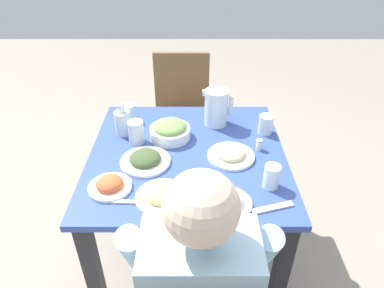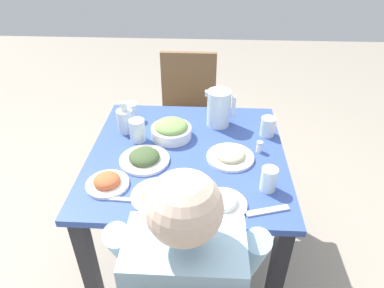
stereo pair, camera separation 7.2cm
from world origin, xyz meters
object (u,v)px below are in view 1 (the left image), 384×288
dining_table (187,173)px  plate_dolmas (145,159)px  diner_near (198,283)px  water_pitcher (216,107)px  plate_rice_curry (110,185)px  salad_bowl (170,130)px  water_glass_far_right (265,124)px  water_glass_far_left (136,132)px  plate_fries (162,195)px  plate_beans (231,154)px  water_glass_near_left (128,113)px  water_glass_by_pitcher (271,176)px  chair_far (181,110)px  oil_carafe (123,124)px  salt_shaker (259,145)px  plate_yoghurt (228,201)px

dining_table → plate_dolmas: size_ratio=4.04×
diner_near → water_pitcher: size_ratio=6.14×
plate_rice_curry → salad_bowl: bearing=59.4°
water_glass_far_right → water_glass_far_left: 0.64m
salad_bowl → plate_fries: bearing=-91.0°
water_pitcher → water_glass_far_right: size_ratio=1.98×
salad_bowl → plate_beans: (0.28, -0.16, -0.03)m
plate_dolmas → plate_rice_curry: bearing=-125.7°
dining_table → diner_near: (0.04, -0.62, 0.04)m
water_glass_far_right → water_glass_far_left: (-0.64, -0.08, 0.01)m
salad_bowl → plate_dolmas: size_ratio=0.88×
water_glass_near_left → water_glass_by_pitcher: 0.84m
water_glass_far_right → chair_far: bearing=124.0°
water_glass_far_left → plate_beans: bearing=-16.1°
salad_bowl → water_glass_by_pitcher: size_ratio=1.93×
water_glass_far_right → water_glass_by_pitcher: bearing=-96.8°
chair_far → plate_fries: (-0.04, -1.13, 0.24)m
plate_rice_curry → plate_dolmas: plate_rice_curry is taller
dining_table → water_pitcher: 0.37m
water_glass_far_left → chair_far: bearing=75.0°
water_glass_by_pitcher → oil_carafe: oil_carafe is taller
diner_near → plate_rice_curry: bearing=133.2°
plate_dolmas → water_glass_far_left: size_ratio=2.01×
oil_carafe → plate_beans: bearing=-21.5°
plate_fries → oil_carafe: (-0.23, 0.48, 0.04)m
water_pitcher → plate_beans: size_ratio=0.89×
diner_near → plate_dolmas: diner_near is taller
salt_shaker → diner_near: bearing=-114.2°
salt_shaker → plate_fries: bearing=-142.1°
water_glass_near_left → salt_shaker: (0.65, -0.27, -0.02)m
water_pitcher → water_glass_far_left: water_pitcher is taller
plate_yoghurt → plate_rice_curry: bearing=168.7°
water_pitcher → salad_bowl: (-0.23, -0.14, -0.05)m
plate_rice_curry → plate_dolmas: size_ratio=0.79×
diner_near → salt_shaker: size_ratio=21.61×
plate_fries → water_pitcher: bearing=67.3°
plate_fries → plate_dolmas: (-0.09, 0.23, -0.00)m
dining_table → plate_dolmas: plate_dolmas is taller
diner_near → plate_rice_curry: (-0.35, 0.38, 0.10)m
chair_far → water_glass_far_right: size_ratio=9.08×
water_pitcher → water_glass_by_pitcher: 0.54m
water_glass_near_left → salt_shaker: 0.70m
plate_dolmas → plate_yoghurt: size_ratio=1.21×
plate_rice_curry → salt_shaker: same height
plate_fries → water_glass_near_left: (-0.22, 0.60, 0.03)m
plate_beans → water_glass_near_left: bearing=147.2°
dining_table → diner_near: diner_near is taller
diner_near → plate_yoghurt: bearing=67.7°
plate_fries → water_glass_near_left: size_ratio=2.29×
diner_near → plate_fries: diner_near is taller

